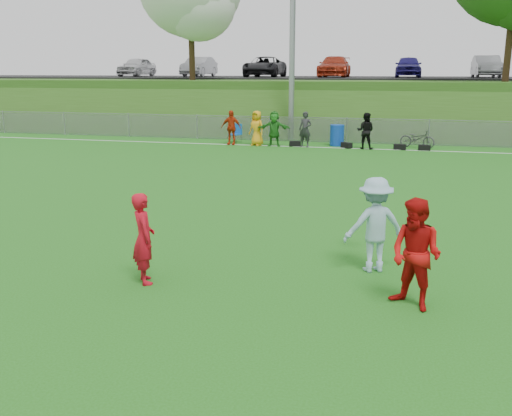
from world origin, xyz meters
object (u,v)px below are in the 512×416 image
(player_red_center, at_px, (416,255))
(player_blue, at_px, (375,225))
(bicycle, at_px, (417,139))
(recycling_bin, at_px, (337,135))
(frisbee, at_px, (372,191))
(player_red_left, at_px, (144,238))

(player_red_center, distance_m, player_blue, 1.73)
(bicycle, bearing_deg, player_blue, -164.82)
(recycling_bin, bearing_deg, player_blue, -81.98)
(player_blue, relative_size, frisbee, 5.73)
(player_red_left, relative_size, bicycle, 0.96)
(player_red_center, bearing_deg, player_blue, 148.20)
(player_red_left, bearing_deg, player_red_center, -125.27)
(player_red_left, bearing_deg, bicycle, -49.81)
(frisbee, relative_size, recycling_bin, 0.30)
(player_blue, distance_m, recycling_bin, 17.93)
(player_red_center, xyz_separation_m, frisbee, (-0.80, 2.60, 0.43))
(recycling_bin, bearing_deg, bicycle, 2.21)
(frisbee, height_order, bicycle, frisbee)
(player_red_left, xyz_separation_m, recycling_bin, (1.37, 19.31, -0.30))
(frisbee, height_order, recycling_bin, frisbee)
(player_red_left, bearing_deg, frisbee, -90.57)
(player_red_center, relative_size, player_blue, 0.99)
(player_red_left, bearing_deg, player_blue, -102.98)
(player_red_center, relative_size, frisbee, 5.70)
(player_red_center, distance_m, bicycle, 19.50)
(recycling_bin, bearing_deg, player_red_left, -94.07)
(player_blue, height_order, bicycle, player_blue)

